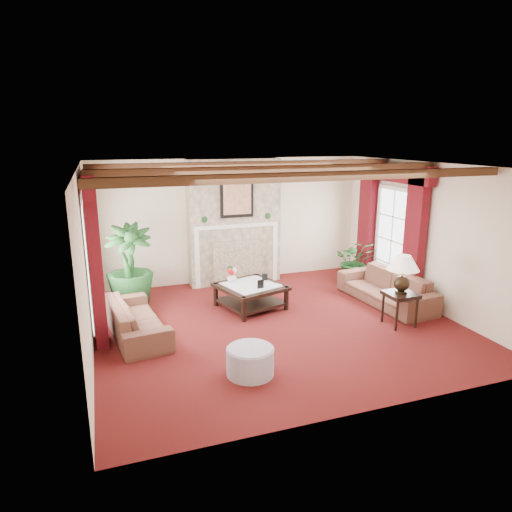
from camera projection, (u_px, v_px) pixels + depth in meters
name	position (u px, v px, depth m)	size (l,w,h in m)	color
floor	(277.00, 324.00, 7.88)	(6.00, 6.00, 0.00)	#410D0B
ceiling	(279.00, 166.00, 7.19)	(6.00, 6.00, 0.00)	white
back_wall	(232.00, 221.00, 10.05)	(6.00, 0.02, 2.70)	beige
left_wall	(85.00, 265.00, 6.58)	(0.02, 5.50, 2.70)	beige
right_wall	(427.00, 236.00, 8.49)	(0.02, 5.50, 2.70)	beige
ceiling_beams	(279.00, 169.00, 7.21)	(6.00, 3.00, 0.12)	#341D10
fireplace	(233.00, 159.00, 9.52)	(2.00, 0.52, 2.70)	tan
french_door_left	(84.00, 202.00, 7.31)	(0.10, 1.10, 2.16)	white
french_door_right	(397.00, 188.00, 9.20)	(0.10, 1.10, 2.16)	white
curtains_left	(88.00, 175.00, 7.24)	(0.20, 2.40, 2.55)	#46090F
curtains_right	(394.00, 167.00, 9.05)	(0.20, 2.40, 2.55)	#46090F
sofa_left	(136.00, 313.00, 7.38)	(0.80, 1.97, 0.75)	#3F111E
sofa_right	(386.00, 283.00, 8.79)	(0.81, 2.15, 0.82)	#3F111E
potted_palm	(131.00, 283.00, 8.70)	(1.00, 1.63, 0.88)	black
small_plant	(355.00, 265.00, 10.12)	(1.18, 1.23, 0.75)	black
coffee_table	(251.00, 296.00, 8.59)	(1.10, 1.10, 0.45)	black
side_table	(400.00, 309.00, 7.79)	(0.49, 0.49, 0.58)	black
ottoman	(250.00, 361.00, 6.18)	(0.65, 0.65, 0.38)	#A9A6BD
table_lamp	(403.00, 274.00, 7.63)	(0.53, 0.53, 0.67)	black
flower_vase	(232.00, 277.00, 8.71)	(0.20, 0.20, 0.18)	silver
book	(268.00, 279.00, 8.36)	(0.20, 0.16, 0.31)	black
photo_frame_a	(261.00, 284.00, 8.31)	(0.13, 0.02, 0.17)	black
photo_frame_b	(265.00, 277.00, 8.77)	(0.11, 0.02, 0.14)	black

